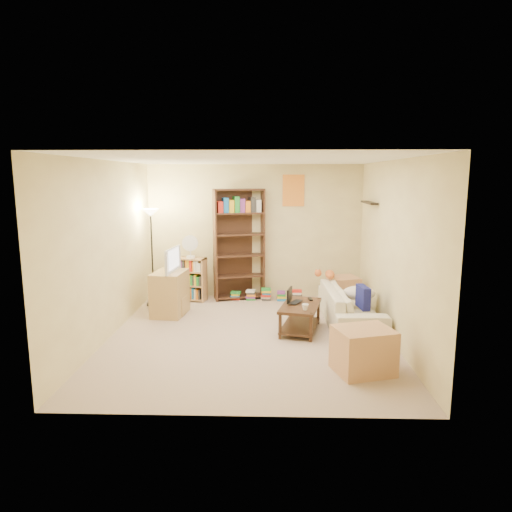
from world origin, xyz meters
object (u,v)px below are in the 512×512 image
Objects in this scene: sofa at (350,306)px; side_table at (343,292)px; tv_stand at (170,293)px; end_cabinet at (363,350)px; laptop at (298,303)px; mug at (305,307)px; coffee_table at (300,314)px; short_bookshelf at (189,279)px; tabby_cat at (328,274)px; television at (169,260)px; tall_bookshelf at (239,242)px; floor_lamp at (151,229)px; desk_fan at (190,246)px.

sofa reaches higher than side_table.
end_cabinet is (2.76, -2.20, -0.10)m from tv_stand.
sofa is 0.91m from laptop.
laptop is 3.16× the size of mug.
coffee_table is 1.27× the size of short_bookshelf.
tabby_cat is (-0.27, 0.72, 0.35)m from sofa.
coffee_table is at bearing -28.64° from short_bookshelf.
television is 1.52m from tall_bookshelf.
mug is 0.15× the size of tv_stand.
side_table is at bearing -0.53° from floor_lamp.
short_bookshelf is at bearing 135.62° from mug.
tall_bookshelf reaches higher than end_cabinet.
laptop is at bearing -124.80° from side_table.
television is at bearing 80.66° from sofa.
sofa is at bearing -53.23° from tall_bookshelf.
tall_bookshelf is at bearing 117.20° from end_cabinet.
mug is at bearing -67.11° from coffee_table.
short_bookshelf is at bearing 172.69° from side_table.
tall_bookshelf is 4.86× the size of desk_fan.
tabby_cat is at bearing -148.26° from side_table.
laptop is 0.43× the size of short_bookshelf.
tv_stand is at bearing -53.33° from floor_lamp.
desk_fan is at bearing 152.74° from coffee_table.
tabby_cat is 1.50m from mug.
floor_lamp is 3.17× the size of side_table.
floor_lamp reaches higher than sofa.
end_cabinet is at bearing -121.99° from television.
floor_lamp reaches higher than tv_stand.
desk_fan is at bearing 24.32° from floor_lamp.
television is at bearing 141.39° from end_cabinet.
tall_bookshelf is at bearing 17.80° from floor_lamp.
desk_fan is (0.21, 0.85, 0.67)m from tv_stand.
tall_bookshelf reaches higher than side_table.
sofa is 0.91m from side_table.
desk_fan is 0.25× the size of floor_lamp.
short_bookshelf is at bearing 129.97° from end_cabinet.
tabby_cat is 0.51m from side_table.
desk_fan is at bearing 82.70° from tv_stand.
floor_lamp is (-2.50, 1.29, 0.95)m from laptop.
laptop is at bearing 130.29° from coffee_table.
tall_bookshelf is 0.90m from desk_fan.
side_table is (2.75, -0.32, -0.76)m from desk_fan.
tall_bookshelf is at bearing 12.79° from desk_fan.
television is (0.00, 0.00, 0.56)m from tv_stand.
mug is at bearing 117.60° from end_cabinet.
sofa is at bearing 84.86° from end_cabinet.
floor_lamp is (-2.53, 1.34, 1.11)m from coffee_table.
laptop is at bearing -12.49° from tv_stand.
tv_stand is at bearing 0.00° from television.
mug is 0.06× the size of floor_lamp.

